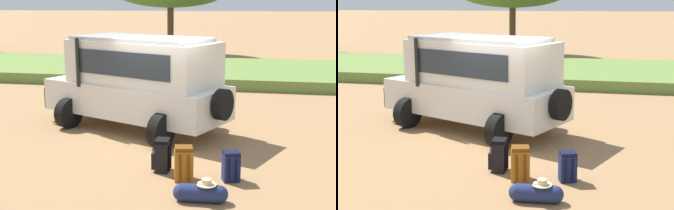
# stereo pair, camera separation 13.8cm
# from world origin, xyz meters

# --- Properties ---
(ground_plane) EXTENTS (320.00, 320.00, 0.00)m
(ground_plane) POSITION_xyz_m (0.00, 0.00, 0.00)
(ground_plane) COLOR #9E754C
(grass_bank) EXTENTS (120.00, 7.00, 0.44)m
(grass_bank) POSITION_xyz_m (0.00, 10.18, 0.22)
(grass_bank) COLOR olive
(grass_bank) RESTS_ON ground_plane
(safari_vehicle) EXTENTS (5.38, 3.83, 2.44)m
(safari_vehicle) POSITION_xyz_m (-0.80, 0.85, 1.29)
(safari_vehicle) COLOR silver
(safari_vehicle) RESTS_ON ground_plane
(backpack_beside_front_wheel) EXTENTS (0.37, 0.37, 0.66)m
(backpack_beside_front_wheel) POSITION_xyz_m (0.46, -2.13, 0.32)
(backpack_beside_front_wheel) COLOR black
(backpack_beside_front_wheel) RESTS_ON ground_plane
(backpack_cluster_center) EXTENTS (0.40, 0.44, 0.66)m
(backpack_cluster_center) POSITION_xyz_m (0.96, -2.52, 0.32)
(backpack_cluster_center) COLOR #B26619
(backpack_cluster_center) RESTS_ON ground_plane
(backpack_near_rear_wheel) EXTENTS (0.37, 0.41, 0.58)m
(backpack_near_rear_wheel) POSITION_xyz_m (1.84, -2.38, 0.28)
(backpack_near_rear_wheel) COLOR navy
(backpack_near_rear_wheel) RESTS_ON ground_plane
(duffel_bag_low_black_case) EXTENTS (0.94, 0.35, 0.41)m
(duffel_bag_low_black_case) POSITION_xyz_m (1.41, -3.45, 0.16)
(duffel_bag_low_black_case) COLOR navy
(duffel_bag_low_black_case) RESTS_ON ground_plane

